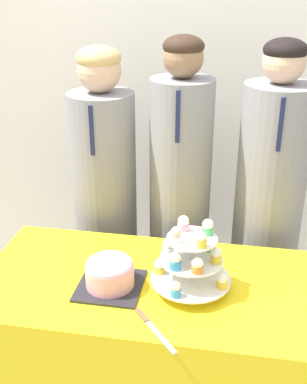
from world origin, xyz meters
TOP-DOWN VIEW (x-y plane):
  - wall_back at (0.00, 1.53)m, footprint 9.00×0.06m
  - table at (0.00, 0.33)m, footprint 1.32×0.65m
  - round_cake at (-0.15, 0.27)m, footprint 0.24×0.24m
  - cake_knife at (0.03, 0.09)m, footprint 0.17×0.20m
  - cupcake_stand at (0.14, 0.31)m, footprint 0.29×0.29m
  - student_0 at (-0.34, 0.90)m, footprint 0.31×0.31m
  - student_1 at (0.03, 0.90)m, footprint 0.29×0.29m
  - student_2 at (0.44, 0.90)m, footprint 0.31×0.32m

SIDE VIEW (x-z plane):
  - table at x=0.00m, z-range 0.00..0.77m
  - student_0 at x=-0.34m, z-range -0.04..1.51m
  - student_2 at x=0.44m, z-range -0.04..1.55m
  - student_1 at x=0.03m, z-range -0.04..1.56m
  - cake_knife at x=0.03m, z-range 0.76..0.77m
  - round_cake at x=-0.15m, z-range 0.77..0.90m
  - cupcake_stand at x=0.14m, z-range 0.76..1.03m
  - wall_back at x=0.00m, z-range 0.00..2.70m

